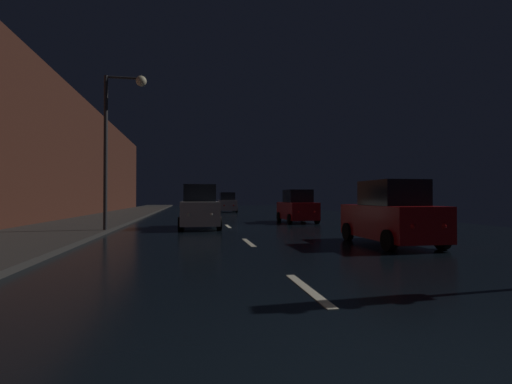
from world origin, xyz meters
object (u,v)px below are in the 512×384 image
(car_distant_taillights, at_px, (227,203))
(car_parked_right_far, at_px, (297,207))
(car_parked_right_near, at_px, (391,215))
(car_approaching_headlights, at_px, (199,208))
(streetlamp_overhead, at_px, (118,126))

(car_distant_taillights, xyz_separation_m, car_parked_right_far, (2.64, -16.29, -0.03))
(car_parked_right_near, bearing_deg, car_parked_right_far, 0.00)
(car_parked_right_far, bearing_deg, car_approaching_headlights, 119.05)
(car_distant_taillights, bearing_deg, car_parked_right_near, -174.39)
(car_distant_taillights, xyz_separation_m, car_parked_right_near, (2.64, -26.88, 0.01))
(car_approaching_headlights, height_order, car_parked_right_near, car_approaching_headlights)
(car_approaching_headlights, distance_m, car_parked_right_near, 9.38)
(streetlamp_overhead, relative_size, car_parked_right_far, 1.71)
(car_parked_right_near, bearing_deg, streetlamp_overhead, 60.06)
(car_approaching_headlights, bearing_deg, streetlamp_overhead, -58.41)
(streetlamp_overhead, height_order, car_approaching_headlights, streetlamp_overhead)
(streetlamp_overhead, height_order, car_parked_right_far, streetlamp_overhead)
(streetlamp_overhead, bearing_deg, car_approaching_headlights, 31.59)
(car_distant_taillights, distance_m, car_parked_right_near, 27.01)
(car_distant_taillights, relative_size, car_parked_right_far, 1.03)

